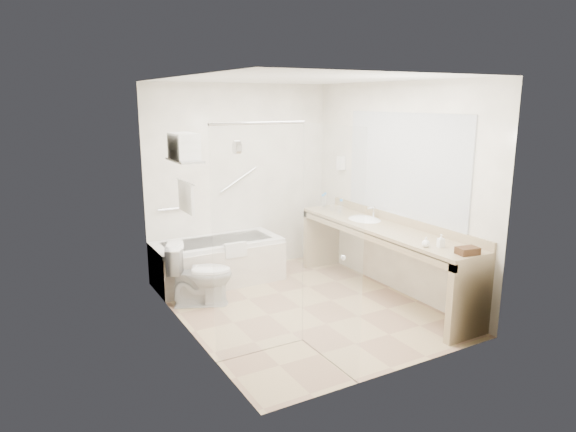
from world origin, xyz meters
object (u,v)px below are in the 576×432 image
toilet (200,274)px  water_bottle_left (323,203)px  vanity_counter (383,244)px  bathtub (218,261)px  amenity_basket (468,251)px

toilet → water_bottle_left: size_ratio=3.48×
toilet → water_bottle_left: bearing=-55.9°
vanity_counter → water_bottle_left: water_bottle_left is taller
vanity_counter → toilet: (-1.97, 0.80, -0.28)m
bathtub → toilet: size_ratio=2.19×
bathtub → water_bottle_left: water_bottle_left is taller
vanity_counter → amenity_basket: vanity_counter is taller
vanity_counter → water_bottle_left: bearing=95.2°
toilet → water_bottle_left: 1.99m
amenity_basket → water_bottle_left: (-0.09, 2.38, 0.06)m
amenity_basket → water_bottle_left: water_bottle_left is taller
amenity_basket → water_bottle_left: 2.38m
vanity_counter → toilet: 2.15m
toilet → water_bottle_left: (1.87, 0.34, 0.59)m
toilet → amenity_basket: 2.88m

